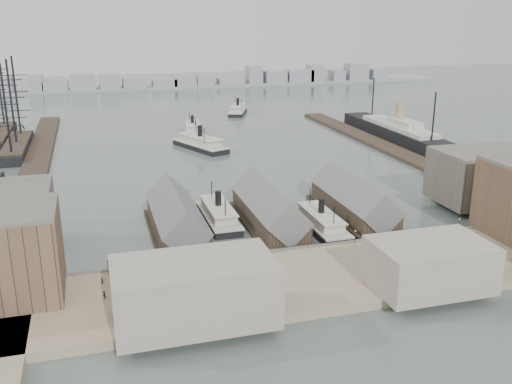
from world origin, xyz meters
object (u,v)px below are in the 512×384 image
object	(u,v)px
ocean_steamer	(399,132)
horse_cart_center	(258,267)
horse_cart_left	(142,275)
horse_cart_right	(397,261)
ferry_docked_west	(219,214)

from	to	relation	value
ocean_steamer	horse_cart_center	world-z (taller)	ocean_steamer
ocean_steamer	horse_cart_left	world-z (taller)	ocean_steamer
horse_cart_center	ocean_steamer	bearing A→B (deg)	-15.81
ocean_steamer	horse_cart_right	distance (m)	145.94
ocean_steamer	horse_cart_center	size ratio (longest dim) A/B	18.62
ferry_docked_west	horse_cart_left	xyz separation A→B (m)	(-24.99, -35.13, 0.56)
horse_cart_center	horse_cart_right	size ratio (longest dim) A/B	1.04
horse_cart_center	horse_cart_right	distance (m)	32.36
horse_cart_center	horse_cart_left	bearing A→B (deg)	108.16
ferry_docked_west	horse_cart_right	size ratio (longest dim) A/B	5.75
ferry_docked_west	ocean_steamer	distance (m)	133.65
horse_cart_center	horse_cart_right	xyz separation A→B (m)	(31.85, -5.69, -0.07)
ferry_docked_west	ocean_steamer	bearing A→B (deg)	38.22
horse_cart_left	horse_cart_right	world-z (taller)	horse_cart_left
ferry_docked_west	horse_cart_right	bearing A→B (deg)	-53.59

